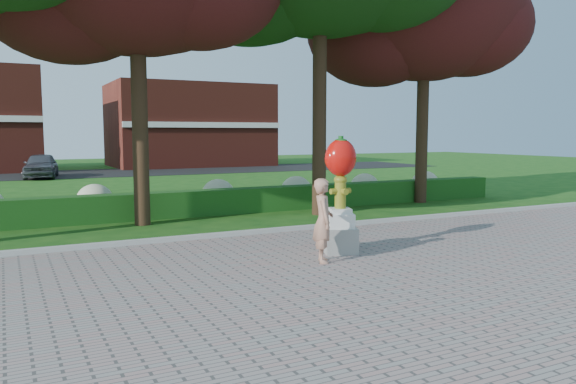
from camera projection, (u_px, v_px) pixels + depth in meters
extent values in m
plane|color=#154711|center=(306.00, 260.00, 11.54)|extent=(100.00, 100.00, 0.00)
cube|color=gray|center=(441.00, 315.00, 7.99)|extent=(40.00, 14.00, 0.04)
cube|color=#ADADA5|center=(249.00, 233.00, 14.19)|extent=(40.00, 0.18, 0.15)
cube|color=#184814|center=(199.00, 203.00, 17.70)|extent=(24.00, 0.70, 0.80)
ellipsoid|color=beige|center=(95.00, 200.00, 17.21)|extent=(1.10, 1.10, 0.99)
ellipsoid|color=beige|center=(218.00, 194.00, 19.02)|extent=(1.10, 1.10, 0.99)
ellipsoid|color=beige|center=(296.00, 190.00, 20.37)|extent=(1.10, 1.10, 0.99)
ellipsoid|color=beige|center=(365.00, 186.00, 21.73)|extent=(1.10, 1.10, 0.99)
ellipsoid|color=beige|center=(425.00, 183.00, 23.08)|extent=(1.10, 1.10, 0.99)
cube|color=black|center=(98.00, 173.00, 36.35)|extent=(50.00, 8.00, 0.02)
cube|color=maroon|center=(189.00, 126.00, 44.94)|extent=(12.00, 8.00, 6.40)
cylinder|color=black|center=(140.00, 116.00, 15.63)|extent=(0.44, 0.44, 6.16)
cylinder|color=black|center=(319.00, 100.00, 17.61)|extent=(0.44, 0.44, 7.28)
cylinder|color=black|center=(422.00, 124.00, 20.83)|extent=(0.44, 0.44, 5.88)
ellipsoid|color=black|center=(425.00, 2.00, 20.37)|extent=(7.39, 6.72, 5.71)
ellipsoid|color=black|center=(376.00, 31.00, 20.51)|extent=(5.04, 5.04, 4.03)
ellipsoid|color=black|center=(467.00, 26.00, 20.56)|extent=(4.62, 4.62, 3.70)
cube|color=gray|center=(340.00, 240.00, 12.02)|extent=(0.87, 0.87, 0.55)
cube|color=silver|center=(340.00, 220.00, 11.98)|extent=(0.70, 0.70, 0.31)
cube|color=silver|center=(340.00, 211.00, 11.96)|extent=(0.56, 0.56, 0.11)
cylinder|color=olive|center=(340.00, 194.00, 11.92)|extent=(0.24, 0.24, 0.61)
ellipsoid|color=olive|center=(340.00, 180.00, 11.89)|extent=(0.28, 0.28, 0.20)
cylinder|color=olive|center=(333.00, 191.00, 11.83)|extent=(0.13, 0.12, 0.12)
cylinder|color=olive|center=(347.00, 191.00, 11.99)|extent=(0.13, 0.12, 0.12)
cylinder|color=olive|center=(345.00, 192.00, 11.77)|extent=(0.13, 0.13, 0.13)
cylinder|color=olive|center=(340.00, 176.00, 11.88)|extent=(0.09, 0.09, 0.05)
ellipsoid|color=red|center=(341.00, 158.00, 11.84)|extent=(0.68, 0.61, 0.79)
ellipsoid|color=red|center=(333.00, 159.00, 11.75)|extent=(0.34, 0.34, 0.50)
ellipsoid|color=red|center=(348.00, 158.00, 11.93)|extent=(0.34, 0.34, 0.50)
cylinder|color=#14591A|center=(341.00, 139.00, 11.80)|extent=(0.11, 0.11, 0.13)
ellipsoid|color=#14591A|center=(341.00, 141.00, 11.80)|extent=(0.26, 0.26, 0.09)
imported|color=tan|center=(323.00, 220.00, 11.09)|extent=(0.60, 0.71, 1.67)
imported|color=#46484F|center=(41.00, 165.00, 32.40)|extent=(2.31, 4.43, 1.44)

